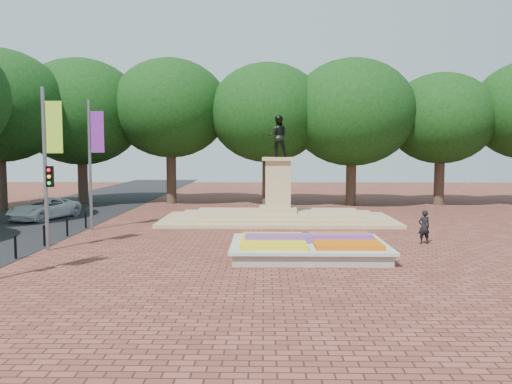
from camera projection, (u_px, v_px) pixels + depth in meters
The scene contains 9 objects.
ground at pixel (282, 246), 22.43m from camera, with size 90.00×90.00×0.00m, color brown.
asphalt_street at pixel (9, 228), 27.67m from camera, with size 9.00×90.00×0.02m, color black.
flower_bed at pixel (309, 247), 20.39m from camera, with size 6.30×4.30×0.91m.
monument at pixel (278, 207), 30.33m from camera, with size 14.00×6.00×6.40m.
tree_row_back at pixel (304, 121), 39.77m from camera, with size 44.80×8.80×10.43m.
banner_poles at pixel (45, 161), 20.98m from camera, with size 0.88×11.17×7.00m.
bollard_row at pixel (31, 240), 21.08m from camera, with size 0.12×13.12×0.98m.
van at pixel (44, 209), 31.24m from camera, with size 2.22×4.81×1.34m, color silver.
pedestrian at pixel (424, 227), 23.05m from camera, with size 0.57×0.38×1.57m, color black.
Camera 1 is at (-0.81, -22.17, 4.33)m, focal length 35.00 mm.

